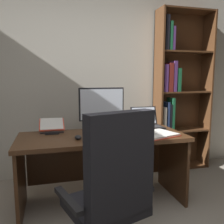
% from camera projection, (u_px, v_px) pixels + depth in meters
% --- Properties ---
extents(wall_back, '(5.34, 0.12, 2.82)m').
position_uv_depth(wall_back, '(85.00, 70.00, 3.16)').
color(wall_back, beige).
rests_on(wall_back, ground).
extents(desk, '(1.67, 0.68, 0.74)m').
position_uv_depth(desk, '(101.00, 152.00, 2.48)').
color(desk, '#4C2D19').
rests_on(desk, ground).
extents(bookshelf, '(0.79, 0.28, 2.22)m').
position_uv_depth(bookshelf, '(176.00, 98.00, 3.33)').
color(bookshelf, '#4C2D19').
rests_on(bookshelf, ground).
extents(office_chair, '(0.70, 0.62, 1.10)m').
position_uv_depth(office_chair, '(111.00, 201.00, 1.62)').
color(office_chair, black).
rests_on(office_chair, ground).
extents(monitor, '(0.50, 0.16, 0.47)m').
position_uv_depth(monitor, '(102.00, 109.00, 2.56)').
color(monitor, black).
rests_on(monitor, desk).
extents(laptop, '(0.32, 0.30, 0.23)m').
position_uv_depth(laptop, '(147.00, 123.00, 2.73)').
color(laptop, black).
rests_on(laptop, desk).
extents(keyboard, '(0.42, 0.15, 0.02)m').
position_uv_depth(keyboard, '(109.00, 136.00, 2.28)').
color(keyboard, black).
rests_on(keyboard, desk).
extents(computer_mouse, '(0.06, 0.10, 0.04)m').
position_uv_depth(computer_mouse, '(78.00, 137.00, 2.20)').
color(computer_mouse, black).
rests_on(computer_mouse, desk).
extents(reading_stand_with_book, '(0.26, 0.28, 0.13)m').
position_uv_depth(reading_stand_with_book, '(52.00, 126.00, 2.51)').
color(reading_stand_with_book, black).
rests_on(reading_stand_with_book, desk).
extents(open_binder, '(0.49, 0.42, 0.02)m').
position_uv_depth(open_binder, '(155.00, 134.00, 2.35)').
color(open_binder, '#DB422D').
rests_on(open_binder, desk).
extents(notepad, '(0.18, 0.23, 0.01)m').
position_uv_depth(notepad, '(130.00, 134.00, 2.41)').
color(notepad, silver).
rests_on(notepad, desk).
extents(pen, '(0.14, 0.02, 0.01)m').
position_uv_depth(pen, '(132.00, 133.00, 2.42)').
color(pen, black).
rests_on(pen, notepad).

